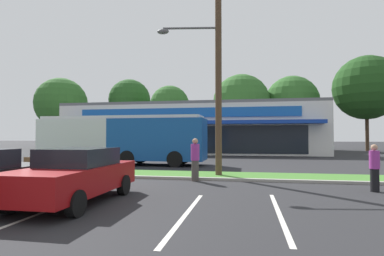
% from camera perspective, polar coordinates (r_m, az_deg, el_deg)
% --- Properties ---
extents(grass_median, '(56.00, 2.20, 0.12)m').
position_cam_1_polar(grass_median, '(15.09, -7.38, -8.55)').
color(grass_median, '#427A2D').
rests_on(grass_median, ground_plane).
extents(curb_lip, '(56.00, 0.24, 0.12)m').
position_cam_1_polar(curb_lip, '(13.95, -8.93, -9.12)').
color(curb_lip, '#99968C').
rests_on(curb_lip, ground_plane).
extents(parking_stripe_2, '(0.12, 4.80, 0.01)m').
position_cam_1_polar(parking_stripe_2, '(7.71, -31.85, -15.50)').
color(parking_stripe_2, silver).
rests_on(parking_stripe_2, ground_plane).
extents(parking_stripe_3, '(0.12, 4.80, 0.01)m').
position_cam_1_polar(parking_stripe_3, '(7.65, -1.16, -15.87)').
color(parking_stripe_3, silver).
rests_on(parking_stripe_3, ground_plane).
extents(parking_stripe_4, '(0.12, 4.80, 0.01)m').
position_cam_1_polar(parking_stripe_4, '(8.01, 16.01, -15.14)').
color(parking_stripe_4, silver).
rests_on(parking_stripe_4, ground_plane).
extents(storefront_building, '(28.48, 13.50, 5.59)m').
position_cam_1_polar(storefront_building, '(36.90, 0.56, -0.20)').
color(storefront_building, silver).
rests_on(storefront_building, ground_plane).
extents(tree_far_left, '(8.07, 8.07, 11.18)m').
position_cam_1_polar(tree_far_left, '(52.60, -23.35, 4.25)').
color(tree_far_left, '#473323').
rests_on(tree_far_left, ground_plane).
extents(tree_left, '(6.76, 6.76, 11.25)m').
position_cam_1_polar(tree_left, '(50.95, -11.64, 5.15)').
color(tree_left, '#473323').
rests_on(tree_left, ground_plane).
extents(tree_mid_left, '(5.90, 5.90, 9.52)m').
position_cam_1_polar(tree_mid_left, '(45.72, -4.21, 4.25)').
color(tree_mid_left, '#473323').
rests_on(tree_mid_left, ground_plane).
extents(tree_mid, '(8.23, 8.23, 10.84)m').
position_cam_1_polar(tree_mid, '(44.45, 9.26, 4.66)').
color(tree_mid, '#473323').
rests_on(tree_mid, ground_plane).
extents(tree_mid_right, '(7.70, 7.70, 10.66)m').
position_cam_1_polar(tree_mid_right, '(46.42, 18.25, 4.55)').
color(tree_mid_right, '#473323').
rests_on(tree_mid_right, ground_plane).
extents(tree_right, '(8.39, 8.39, 12.51)m').
position_cam_1_polar(tree_right, '(46.32, 29.92, 6.57)').
color(tree_right, '#473323').
rests_on(tree_right, ground_plane).
extents(utility_pole, '(3.10, 2.39, 9.70)m').
position_cam_1_polar(utility_pole, '(14.50, 4.39, 11.57)').
color(utility_pole, '#4C3826').
rests_on(utility_pole, ground_plane).
extents(city_bus, '(11.33, 2.67, 3.25)m').
position_cam_1_polar(city_bus, '(21.10, -12.93, -1.90)').
color(city_bus, '#144793').
rests_on(city_bus, ground_plane).
extents(bus_stop_bench, '(1.60, 0.45, 0.95)m').
position_cam_1_polar(bus_stop_bench, '(15.52, -26.43, -6.56)').
color(bus_stop_bench, brown).
rests_on(bus_stop_bench, ground_plane).
extents(car_2, '(2.00, 4.49, 1.55)m').
position_cam_1_polar(car_2, '(9.39, -21.00, -8.20)').
color(car_2, maroon).
rests_on(car_2, ground_plane).
extents(pedestrian_near_bench, '(0.33, 0.33, 1.62)m').
position_cam_1_polar(pedestrian_near_bench, '(12.19, 31.06, -6.43)').
color(pedestrian_near_bench, black).
rests_on(pedestrian_near_bench, ground_plane).
extents(pedestrian_by_pole, '(0.36, 0.36, 1.81)m').
position_cam_1_polar(pedestrian_by_pole, '(12.94, 0.59, -5.94)').
color(pedestrian_by_pole, '#47423D').
rests_on(pedestrian_by_pole, ground_plane).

